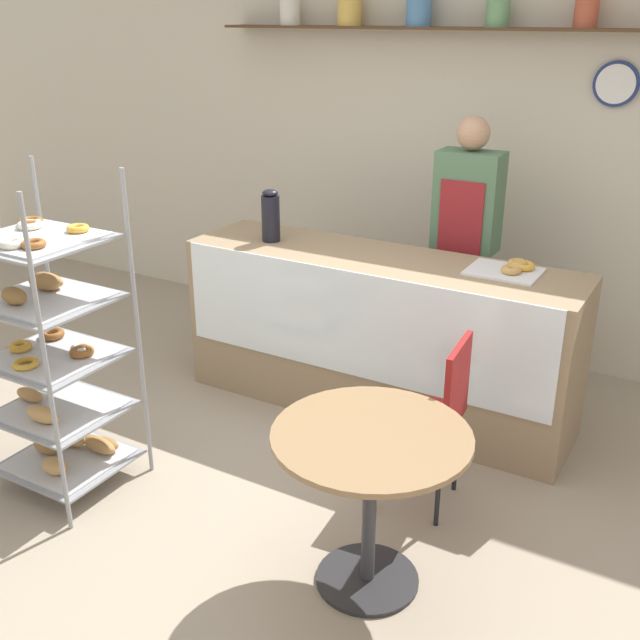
{
  "coord_description": "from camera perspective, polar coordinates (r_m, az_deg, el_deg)",
  "views": [
    {
      "loc": [
        1.78,
        -2.71,
        2.3
      ],
      "look_at": [
        0.0,
        0.38,
        0.84
      ],
      "focal_mm": 42.0,
      "sensor_mm": 36.0,
      "label": 1
    }
  ],
  "objects": [
    {
      "name": "pastry_rack",
      "position": [
        3.96,
        -19.63,
        -2.9
      ],
      "size": [
        0.63,
        0.6,
        1.64
      ],
      "color": "gray",
      "rests_on": "ground_plane"
    },
    {
      "name": "display_counter",
      "position": [
        4.55,
        4.38,
        -1.09
      ],
      "size": [
        2.39,
        0.63,
        0.98
      ],
      "color": "#937A5B",
      "rests_on": "ground_plane"
    },
    {
      "name": "donut_tray_counter",
      "position": [
        4.24,
        14.36,
        3.81
      ],
      "size": [
        0.39,
        0.31,
        0.05
      ],
      "color": "silver",
      "rests_on": "display_counter"
    },
    {
      "name": "ground_plane",
      "position": [
        3.98,
        -2.78,
        -13.03
      ],
      "size": [
        14.0,
        14.0,
        0.0
      ],
      "primitive_type": "plane",
      "color": "gray"
    },
    {
      "name": "coffee_carafe",
      "position": [
        4.66,
        -3.78,
        7.92
      ],
      "size": [
        0.11,
        0.11,
        0.32
      ],
      "color": "black",
      "rests_on": "display_counter"
    },
    {
      "name": "back_wall",
      "position": [
        5.38,
        10.44,
        12.1
      ],
      "size": [
        10.0,
        0.3,
        2.7
      ],
      "color": "beige",
      "rests_on": "ground_plane"
    },
    {
      "name": "cafe_chair",
      "position": [
        3.65,
        8.88,
        -6.48
      ],
      "size": [
        0.41,
        0.41,
        0.9
      ],
      "rotation": [
        0.0,
        0.0,
        4.8
      ],
      "color": "black",
      "rests_on": "ground_plane"
    },
    {
      "name": "person_worker",
      "position": [
        4.75,
        10.96,
        5.58
      ],
      "size": [
        0.39,
        0.23,
        1.75
      ],
      "color": "#282833",
      "rests_on": "ground_plane"
    },
    {
      "name": "cafe_table",
      "position": [
        3.13,
        3.86,
        -11.4
      ],
      "size": [
        0.82,
        0.82,
        0.74
      ],
      "color": "#262628",
      "rests_on": "ground_plane"
    }
  ]
}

